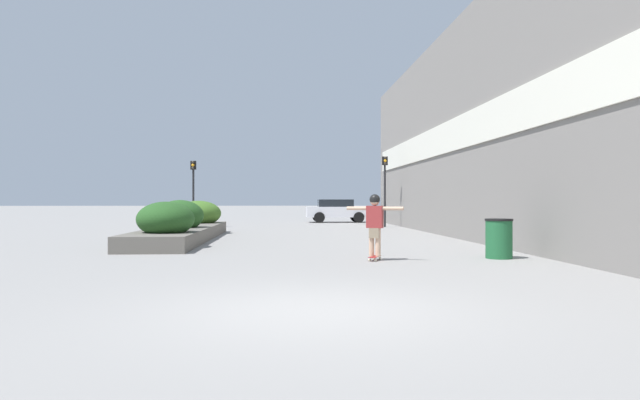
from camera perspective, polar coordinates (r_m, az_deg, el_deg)
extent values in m
plane|color=gray|center=(7.41, -0.76, -10.96)|extent=(300.00, 300.00, 0.00)
cube|color=gray|center=(20.39, 15.53, 7.43)|extent=(0.60, 35.20, 8.12)
cube|color=silver|center=(22.82, 12.46, 6.11)|extent=(0.06, 27.75, 1.20)
cube|color=#605B54|center=(20.90, -13.53, -3.27)|extent=(1.97, 10.99, 0.46)
ellipsoid|color=#234C1E|center=(17.50, -15.18, -1.86)|extent=(1.69, 1.83, 1.05)
ellipsoid|color=#234C1E|center=(20.62, -13.83, -1.53)|extent=(1.65, 1.66, 1.11)
ellipsoid|color=#3D6623|center=(24.66, -12.07, -1.32)|extent=(1.91, 1.89, 1.08)
cube|color=maroon|center=(13.43, 5.50, -5.65)|extent=(0.39, 0.60, 0.01)
cylinder|color=beige|center=(13.65, 5.43, -5.82)|extent=(0.07, 0.08, 0.06)
cylinder|color=beige|center=(13.62, 6.01, -5.83)|extent=(0.07, 0.08, 0.06)
cylinder|color=beige|center=(13.26, 4.98, -5.99)|extent=(0.07, 0.08, 0.06)
cylinder|color=beige|center=(13.22, 5.58, -6.01)|extent=(0.07, 0.08, 0.06)
cylinder|color=tan|center=(13.42, 5.17, -4.21)|extent=(0.16, 0.16, 0.66)
cylinder|color=tan|center=(13.38, 5.83, -4.22)|extent=(0.16, 0.16, 0.66)
cube|color=gray|center=(13.39, 5.50, -3.31)|extent=(0.30, 0.28, 0.24)
cube|color=maroon|center=(13.37, 5.50, -1.69)|extent=(0.42, 0.32, 0.52)
cylinder|color=tan|center=(13.48, 3.72, -0.83)|extent=(0.48, 0.28, 0.09)
cylinder|color=tan|center=(13.27, 7.31, -0.85)|extent=(0.48, 0.28, 0.09)
sphere|color=tan|center=(13.37, 5.50, -0.11)|extent=(0.22, 0.22, 0.22)
sphere|color=black|center=(13.37, 5.50, 0.05)|extent=(0.25, 0.25, 0.25)
cylinder|color=#1E5B33|center=(14.48, 17.46, -3.80)|extent=(0.63, 0.63, 0.91)
cylinder|color=black|center=(14.45, 17.46, -1.90)|extent=(0.66, 0.66, 0.05)
cube|color=silver|center=(37.89, 15.43, -1.17)|extent=(4.59, 1.93, 0.70)
cube|color=black|center=(37.95, 15.69, -0.23)|extent=(2.52, 1.70, 0.53)
cylinder|color=black|center=(36.58, 13.79, -1.76)|extent=(0.63, 0.22, 0.63)
cylinder|color=black|center=(38.34, 12.97, -1.68)|extent=(0.63, 0.22, 0.63)
cylinder|color=black|center=(37.54, 17.94, -1.71)|extent=(0.63, 0.22, 0.63)
cylinder|color=black|center=(39.25, 16.95, -1.64)|extent=(0.63, 0.22, 0.63)
cube|color=silver|center=(36.76, 1.79, -1.19)|extent=(4.03, 1.80, 0.66)
cube|color=black|center=(36.74, 1.54, -0.31)|extent=(2.22, 1.58, 0.47)
cylinder|color=black|center=(37.75, 3.55, -1.67)|extent=(0.68, 0.22, 0.68)
cylinder|color=black|center=(36.06, 3.90, -1.74)|extent=(0.68, 0.22, 0.68)
cylinder|color=black|center=(37.52, -0.23, -1.68)|extent=(0.68, 0.22, 0.68)
cylinder|color=black|center=(35.81, -0.07, -1.76)|extent=(0.68, 0.22, 0.68)
cylinder|color=black|center=(30.43, -12.55, 0.15)|extent=(0.11, 0.11, 3.02)
cube|color=black|center=(30.49, -12.55, 3.41)|extent=(0.28, 0.20, 0.45)
sphere|color=#2D2823|center=(30.38, -12.59, 3.71)|extent=(0.15, 0.15, 0.15)
sphere|color=orange|center=(30.37, -12.59, 3.43)|extent=(0.15, 0.15, 0.15)
sphere|color=#2D2823|center=(30.36, -12.59, 3.14)|extent=(0.15, 0.15, 0.15)
cylinder|color=black|center=(30.40, 6.50, 0.40)|extent=(0.11, 0.11, 3.29)
cube|color=black|center=(30.47, 6.50, 3.91)|extent=(0.28, 0.20, 0.45)
sphere|color=#2D2823|center=(30.36, 6.54, 4.21)|extent=(0.15, 0.15, 0.15)
sphere|color=orange|center=(30.35, 6.54, 3.93)|extent=(0.15, 0.15, 0.15)
sphere|color=#2D2823|center=(30.34, 6.54, 3.64)|extent=(0.15, 0.15, 0.15)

